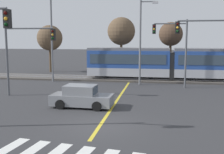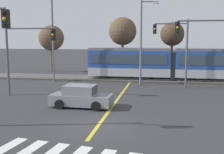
# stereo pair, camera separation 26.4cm
# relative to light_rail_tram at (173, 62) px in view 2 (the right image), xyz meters

# --- Properties ---
(ground_plane) EXTENTS (200.00, 200.00, 0.00)m
(ground_plane) POSITION_rel_light_rail_tram_xyz_m (-4.48, -17.02, -2.05)
(ground_plane) COLOR #333335
(track_bed) EXTENTS (120.00, 4.00, 0.18)m
(track_bed) POSITION_rel_light_rail_tram_xyz_m (-4.48, 0.01, -1.96)
(track_bed) COLOR #4C4742
(track_bed) RESTS_ON ground
(rail_near) EXTENTS (120.00, 0.08, 0.10)m
(rail_near) POSITION_rel_light_rail_tram_xyz_m (-4.48, -0.71, -1.82)
(rail_near) COLOR #939399
(rail_near) RESTS_ON track_bed
(rail_far) EXTENTS (120.00, 0.08, 0.10)m
(rail_far) POSITION_rel_light_rail_tram_xyz_m (-4.48, 0.73, -1.82)
(rail_far) COLOR #939399
(rail_far) RESTS_ON track_bed
(light_rail_tram) EXTENTS (18.50, 2.64, 3.43)m
(light_rail_tram) POSITION_rel_light_rail_tram_xyz_m (0.00, 0.00, 0.00)
(light_rail_tram) COLOR #B7BAC1
(light_rail_tram) RESTS_ON track_bed
(crosswalk_stripe_0) EXTENTS (0.94, 2.85, 0.01)m
(crosswalk_stripe_0) POSITION_rel_light_rail_tram_xyz_m (-7.75, -20.89, -2.04)
(crosswalk_stripe_0) COLOR silver
(crosswalk_stripe_0) RESTS_ON ground
(crosswalk_stripe_1) EXTENTS (0.94, 2.85, 0.01)m
(crosswalk_stripe_1) POSITION_rel_light_rail_tram_xyz_m (-6.66, -21.04, -2.04)
(crosswalk_stripe_1) COLOR silver
(crosswalk_stripe_1) RESTS_ON ground
(lane_centre_line) EXTENTS (0.20, 17.35, 0.01)m
(lane_centre_line) POSITION_rel_light_rail_tram_xyz_m (-4.48, -10.67, -2.05)
(lane_centre_line) COLOR gold
(lane_centre_line) RESTS_ON ground
(sedan_crossing) EXTENTS (4.26, 2.03, 1.52)m
(sedan_crossing) POSITION_rel_light_rail_tram_xyz_m (-6.56, -13.12, -1.35)
(sedan_crossing) COLOR gray
(sedan_crossing) RESTS_ON ground
(traffic_light_mid_left) EXTENTS (4.25, 0.38, 5.92)m
(traffic_light_mid_left) POSITION_rel_light_rail_tram_xyz_m (-12.12, -10.28, 1.89)
(traffic_light_mid_left) COLOR #515459
(traffic_light_mid_left) RESTS_ON ground
(traffic_light_mid_right) EXTENTS (4.25, 0.38, 6.42)m
(traffic_light_mid_right) POSITION_rel_light_rail_tram_xyz_m (2.52, -9.53, 2.21)
(traffic_light_mid_right) COLOR #515459
(traffic_light_mid_right) RESTS_ON ground
(traffic_light_far_right) EXTENTS (3.25, 0.38, 6.42)m
(traffic_light_far_right) POSITION_rel_light_rail_tram_xyz_m (0.07, -4.17, 2.16)
(traffic_light_far_right) COLOR #515459
(traffic_light_far_right) RESTS_ON ground
(street_lamp_west) EXTENTS (2.29, 0.28, 9.53)m
(street_lamp_west) POSITION_rel_light_rail_tram_xyz_m (-12.54, -2.60, 3.32)
(street_lamp_west) COLOR slate
(street_lamp_west) RESTS_ON ground
(street_lamp_centre) EXTENTS (1.80, 0.28, 8.43)m
(street_lamp_centre) POSITION_rel_light_rail_tram_xyz_m (-3.13, -3.04, 2.69)
(street_lamp_centre) COLOR slate
(street_lamp_centre) RESTS_ON ground
(bare_tree_far_west) EXTENTS (3.49, 3.49, 6.46)m
(bare_tree_far_west) POSITION_rel_light_rail_tram_xyz_m (-16.27, 5.64, 2.64)
(bare_tree_far_west) COLOR brown
(bare_tree_far_west) RESTS_ON ground
(bare_tree_west) EXTENTS (3.54, 3.54, 7.33)m
(bare_tree_west) POSITION_rel_light_rail_tram_xyz_m (-6.19, 4.53, 3.48)
(bare_tree_west) COLOR brown
(bare_tree_west) RESTS_ON ground
(bare_tree_east) EXTENTS (3.07, 3.07, 6.75)m
(bare_tree_east) POSITION_rel_light_rail_tram_xyz_m (0.06, 5.99, 3.11)
(bare_tree_east) COLOR brown
(bare_tree_east) RESTS_ON ground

